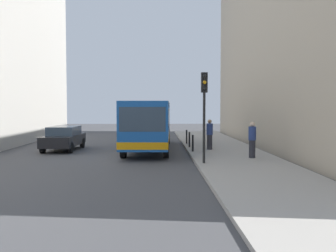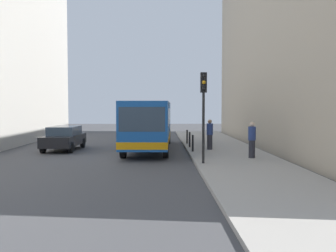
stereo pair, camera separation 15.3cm
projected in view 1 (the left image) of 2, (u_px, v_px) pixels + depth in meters
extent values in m
plane|color=#424244|center=(130.00, 158.00, 20.26)|extent=(80.00, 80.00, 0.00)
cube|color=#9E9991|center=(232.00, 156.00, 20.39)|extent=(4.40, 40.00, 0.15)
cube|color=#B2A38C|center=(317.00, 34.00, 24.18)|extent=(7.00, 32.00, 14.51)
cube|color=#19519E|center=(149.00, 122.00, 24.10)|extent=(2.90, 11.08, 2.50)
cube|color=orange|center=(149.00, 137.00, 24.15)|extent=(2.92, 11.10, 0.36)
cube|color=#2D3D4C|center=(142.00, 119.00, 18.61)|extent=(2.26, 0.14, 1.20)
cube|color=#2D3D4C|center=(150.00, 116.00, 24.59)|extent=(2.86, 9.49, 1.00)
cylinder|color=black|center=(166.00, 149.00, 20.26)|extent=(0.32, 1.01, 1.00)
cylinder|color=black|center=(123.00, 149.00, 20.29)|extent=(0.32, 1.01, 1.00)
cylinder|color=black|center=(168.00, 137.00, 28.05)|extent=(0.32, 1.01, 1.00)
cylinder|color=black|center=(137.00, 137.00, 28.08)|extent=(0.32, 1.01, 1.00)
cube|color=black|center=(64.00, 140.00, 23.87)|extent=(1.93, 4.45, 0.64)
cube|color=#2D3D4C|center=(64.00, 131.00, 23.99)|extent=(1.67, 2.51, 0.52)
cylinder|color=black|center=(71.00, 148.00, 22.38)|extent=(0.24, 0.65, 0.64)
cylinder|color=black|center=(43.00, 148.00, 22.39)|extent=(0.24, 0.65, 0.64)
cylinder|color=black|center=(82.00, 143.00, 25.38)|extent=(0.24, 0.65, 0.64)
cylinder|color=black|center=(58.00, 143.00, 25.39)|extent=(0.24, 0.65, 0.64)
cylinder|color=black|center=(204.00, 128.00, 17.40)|extent=(0.12, 0.12, 3.20)
cube|color=black|center=(204.00, 83.00, 17.29)|extent=(0.28, 0.24, 0.90)
sphere|color=black|center=(205.00, 76.00, 17.15)|extent=(0.16, 0.16, 0.16)
sphere|color=orange|center=(205.00, 82.00, 17.16)|extent=(0.16, 0.16, 0.16)
sphere|color=black|center=(205.00, 89.00, 17.18)|extent=(0.16, 0.16, 0.16)
cylinder|color=black|center=(193.00, 143.00, 21.98)|extent=(0.11, 0.11, 0.95)
cylinder|color=black|center=(189.00, 140.00, 24.32)|extent=(0.11, 0.11, 0.95)
cylinder|color=black|center=(187.00, 137.00, 26.66)|extent=(0.11, 0.11, 0.95)
cylinder|color=#26262D|center=(252.00, 149.00, 19.29)|extent=(0.32, 0.32, 0.89)
cylinder|color=navy|center=(252.00, 133.00, 19.25)|extent=(0.38, 0.38, 0.68)
sphere|color=beige|center=(252.00, 124.00, 19.23)|extent=(0.24, 0.24, 0.24)
cylinder|color=#26262D|center=(210.00, 142.00, 23.01)|extent=(0.32, 0.32, 0.88)
cylinder|color=navy|center=(210.00, 129.00, 22.97)|extent=(0.38, 0.38, 0.68)
sphere|color=#8C6647|center=(210.00, 122.00, 22.95)|extent=(0.24, 0.24, 0.24)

